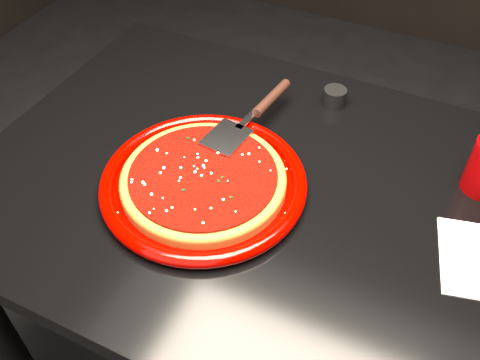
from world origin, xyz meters
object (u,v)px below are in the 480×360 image
table (278,302)px  plate (204,183)px  ramekin (335,97)px  pizza_server (252,115)px

table → plate: size_ratio=3.15×
plate → table: bearing=21.9°
table → plate: bearing=-158.1°
plate → ramekin: bearing=69.0°
table → plate: (-0.15, -0.06, 0.39)m
table → plate: plate is taller
plate → pizza_server: pizza_server is taller
table → ramekin: bearing=92.3°
plate → pizza_server: (0.01, 0.18, 0.03)m
table → ramekin: (-0.01, 0.29, 0.39)m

